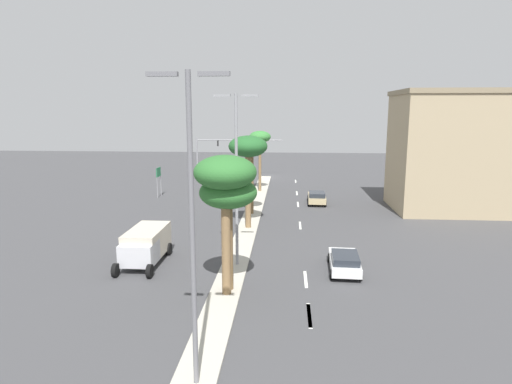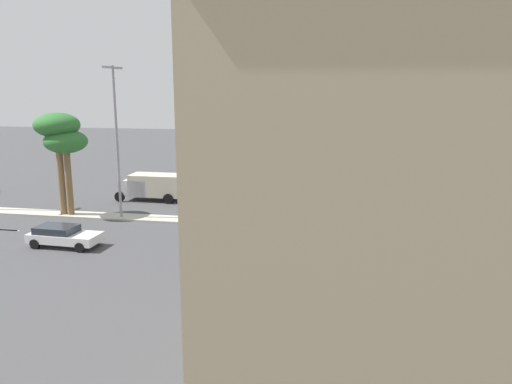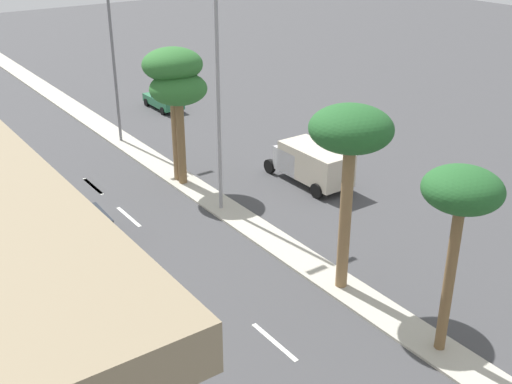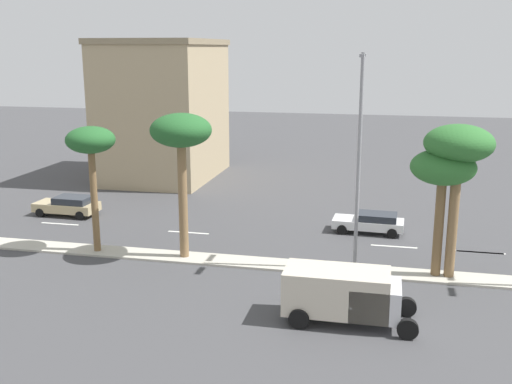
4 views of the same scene
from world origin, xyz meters
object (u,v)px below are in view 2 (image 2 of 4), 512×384
directional_road_sign (416,168)px  palm_tree_right (317,139)px  palm_tree_left (66,144)px  sedan_white_leading (63,235)px  palm_tree_center (512,136)px  street_lamp_mid (116,132)px  palm_tree_near (57,129)px  palm_tree_far (242,128)px  commercial_building (403,222)px  sedan_tan_mid (409,252)px  box_truck (152,186)px

directional_road_sign → palm_tree_right: bearing=145.0°
palm_tree_left → sedan_white_leading: bearing=-153.1°
palm_tree_center → street_lamp_mid: bearing=90.5°
palm_tree_center → palm_tree_near: 32.91m
palm_tree_center → palm_tree_far: bearing=90.3°
street_lamp_mid → sedan_white_leading: 9.43m
commercial_building → palm_tree_right: (21.23, 3.71, 0.16)m
directional_road_sign → street_lamp_mid: size_ratio=0.32×
palm_tree_right → sedan_tan_mid: (-7.01, -5.82, -5.72)m
palm_tree_near → box_truck: bearing=-37.6°
sedan_tan_mid → palm_tree_near: bearing=75.3°
street_lamp_mid → sedan_tan_mid: (-6.76, -20.95, -5.99)m
sedan_white_leading → street_lamp_mid: bearing=-4.7°
palm_tree_left → street_lamp_mid: 4.37m
palm_tree_far → street_lamp_mid: (-0.11, 9.73, -0.40)m
palm_tree_far → sedan_tan_mid: palm_tree_far is taller
sedan_white_leading → palm_tree_left: bearing=26.9°
commercial_building → palm_tree_far: size_ratio=1.53×
directional_road_sign → box_truck: 24.42m
palm_tree_right → commercial_building: bearing=-170.1°
palm_tree_far → sedan_tan_mid: 14.63m
sedan_white_leading → palm_tree_near: bearing=30.8°
palm_tree_left → palm_tree_center: bearing=-89.6°
palm_tree_center → palm_tree_right: size_ratio=1.06×
street_lamp_mid → palm_tree_left: bearing=90.2°
palm_tree_near → box_truck: size_ratio=1.38×
palm_tree_right → street_lamp_mid: street_lamp_mid is taller
directional_road_sign → sedan_white_leading: 31.25m
palm_tree_near → sedan_tan_mid: bearing=-104.7°
palm_tree_right → palm_tree_near: bearing=90.6°
palm_tree_center → palm_tree_left: palm_tree_center is taller
commercial_building → palm_tree_left: size_ratio=1.88×
palm_tree_right → box_truck: size_ratio=1.27×
directional_road_sign → sedan_white_leading: bearing=129.0°
directional_road_sign → box_truck: directional_road_sign is taller
palm_tree_right → palm_tree_near: palm_tree_near is taller
directional_road_sign → palm_tree_far: (-12.30, 13.90, 4.48)m
box_truck → palm_tree_left: bearing=146.6°
commercial_building → palm_tree_center: (21.20, -9.14, 0.60)m
directional_road_sign → palm_tree_far: 19.10m
palm_tree_near → sedan_tan_mid: 27.46m
palm_tree_near → palm_tree_left: (-0.06, -0.67, -1.18)m
palm_tree_left → sedan_white_leading: (-7.21, -3.66, -5.03)m
palm_tree_center → palm_tree_right: palm_tree_center is taller
street_lamp_mid → box_truck: bearing=0.0°
palm_tree_right → street_lamp_mid: (-0.25, 15.14, 0.26)m
directional_road_sign → palm_tree_far: bearing=131.5°
palm_tree_center → box_truck: bearing=77.5°
palm_tree_far → palm_tree_left: palm_tree_far is taller
palm_tree_far → street_lamp_mid: 9.74m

